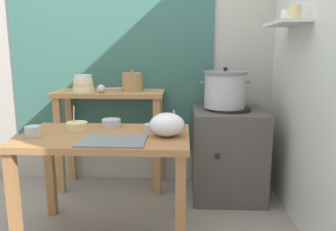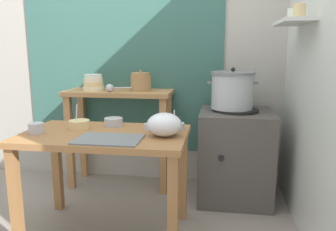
# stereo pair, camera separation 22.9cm
# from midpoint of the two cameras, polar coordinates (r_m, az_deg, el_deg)

# --- Properties ---
(ground_plane) EXTENTS (9.00, 9.00, 0.00)m
(ground_plane) POSITION_cam_midpoint_polar(r_m,az_deg,el_deg) (2.53, -7.77, -18.96)
(ground_plane) COLOR gray
(wall_back) EXTENTS (4.40, 0.12, 2.60)m
(wall_back) POSITION_cam_midpoint_polar(r_m,az_deg,el_deg) (3.24, -1.41, 11.88)
(wall_back) COLOR #B2ADA3
(wall_back) RESTS_ON ground
(wall_right) EXTENTS (0.30, 3.20, 2.60)m
(wall_right) POSITION_cam_midpoint_polar(r_m,az_deg,el_deg) (2.41, 27.37, 10.81)
(wall_right) COLOR silver
(wall_right) RESTS_ON ground
(prep_table) EXTENTS (1.10, 0.66, 0.72)m
(prep_table) POSITION_cam_midpoint_polar(r_m,az_deg,el_deg) (2.27, -7.87, -5.68)
(prep_table) COLOR #9E6B3D
(prep_table) RESTS_ON ground
(back_shelf_table) EXTENTS (0.96, 0.40, 0.90)m
(back_shelf_table) POSITION_cam_midpoint_polar(r_m,az_deg,el_deg) (3.08, -6.15, 0.17)
(back_shelf_table) COLOR #B27F4C
(back_shelf_table) RESTS_ON ground
(stove_block) EXTENTS (0.60, 0.61, 0.78)m
(stove_block) POSITION_cam_midpoint_polar(r_m,az_deg,el_deg) (2.94, 13.53, -6.56)
(stove_block) COLOR #4C4742
(stove_block) RESTS_ON ground
(steamer_pot) EXTENTS (0.41, 0.36, 0.34)m
(steamer_pot) POSITION_cam_midpoint_polar(r_m,az_deg,el_deg) (2.84, 13.20, 4.23)
(steamer_pot) COLOR #B7BABF
(steamer_pot) RESTS_ON stove_block
(clay_pot) EXTENTS (0.18, 0.18, 0.19)m
(clay_pot) POSITION_cam_midpoint_polar(r_m,az_deg,el_deg) (2.99, -2.47, 5.72)
(clay_pot) COLOR #A37A4C
(clay_pot) RESTS_ON back_shelf_table
(bowl_stack_enamel) EXTENTS (0.19, 0.19, 0.15)m
(bowl_stack_enamel) POSITION_cam_midpoint_polar(r_m,az_deg,el_deg) (3.07, -10.52, 5.45)
(bowl_stack_enamel) COLOR beige
(bowl_stack_enamel) RESTS_ON back_shelf_table
(ladle) EXTENTS (0.28, 0.12, 0.07)m
(ladle) POSITION_cam_midpoint_polar(r_m,az_deg,el_deg) (2.94, -7.50, 4.67)
(ladle) COLOR #B7BABF
(ladle) RESTS_ON back_shelf_table
(serving_tray) EXTENTS (0.40, 0.28, 0.01)m
(serving_tray) POSITION_cam_midpoint_polar(r_m,az_deg,el_deg) (2.06, -6.97, -4.08)
(serving_tray) COLOR slate
(serving_tray) RESTS_ON prep_table
(plastic_bag) EXTENTS (0.22, 0.22, 0.15)m
(plastic_bag) POSITION_cam_midpoint_polar(r_m,az_deg,el_deg) (2.13, 2.43, -1.57)
(plastic_bag) COLOR white
(plastic_bag) RESTS_ON prep_table
(prep_bowl_0) EXTENTS (0.14, 0.14, 0.17)m
(prep_bowl_0) POSITION_cam_midpoint_polar(r_m,az_deg,el_deg) (2.39, -12.26, -1.45)
(prep_bowl_0) COLOR #E5C684
(prep_bowl_0) RESTS_ON prep_table
(prep_bowl_1) EXTENTS (0.10, 0.10, 0.07)m
(prep_bowl_1) POSITION_cam_midpoint_polar(r_m,az_deg,el_deg) (2.33, -18.98, -2.03)
(prep_bowl_1) COLOR #B7BABF
(prep_bowl_1) RESTS_ON prep_table
(prep_bowl_2) EXTENTS (0.12, 0.12, 0.04)m
(prep_bowl_2) POSITION_cam_midpoint_polar(r_m,az_deg,el_deg) (2.30, 0.17, -1.92)
(prep_bowl_2) COLOR #B7BABF
(prep_bowl_2) RESTS_ON prep_table
(prep_bowl_3) EXTENTS (0.11, 0.11, 0.14)m
(prep_bowl_3) POSITION_cam_midpoint_polar(r_m,az_deg,el_deg) (2.31, 4.27, -1.80)
(prep_bowl_3) COLOR #B7BABF
(prep_bowl_3) RESTS_ON prep_table
(prep_bowl_4) EXTENTS (0.13, 0.13, 0.06)m
(prep_bowl_4) POSITION_cam_midpoint_polar(r_m,az_deg,el_deg) (2.43, -6.63, -1.07)
(prep_bowl_4) COLOR #B7BABF
(prep_bowl_4) RESTS_ON prep_table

